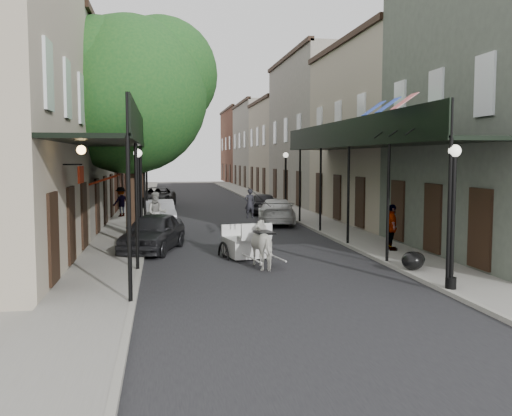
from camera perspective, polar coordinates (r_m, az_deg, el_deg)
name	(u,v)px	position (r m, az deg, el deg)	size (l,w,h in m)	color
ground	(280,282)	(16.19, 2.38, -7.43)	(140.00, 140.00, 0.00)	gray
road	(215,214)	(35.79, -4.15, -0.59)	(8.00, 90.00, 0.01)	black
sidewalk_left	(133,214)	(35.68, -12.17, -0.62)	(2.20, 90.00, 0.12)	gray
sidewalk_right	(293,212)	(36.58, 3.68, -0.38)	(2.20, 90.00, 0.12)	gray
building_row_left	(91,135)	(45.82, -16.22, 7.01)	(5.00, 80.00, 10.50)	gray
building_row_right	(308,137)	(47.02, 5.25, 7.13)	(5.00, 80.00, 10.50)	gray
gallery_left	(120,143)	(22.52, -13.42, 6.31)	(2.20, 18.05, 4.88)	black
gallery_right	(360,144)	(23.85, 10.34, 6.29)	(2.20, 18.05, 4.88)	black
tree_near	(138,89)	(25.85, -11.69, 11.57)	(7.31, 6.80, 9.63)	#382619
tree_far	(146,123)	(39.73, -10.93, 8.31)	(6.45, 6.00, 8.61)	#382619
lamppost_right_near	(453,214)	(15.40, 19.09, -0.62)	(0.32, 0.32, 3.71)	black
lamppost_left	(139,197)	(21.54, -11.67, 1.08)	(0.32, 0.32, 3.71)	black
lamppost_right_far	(286,182)	(34.30, 2.98, 2.60)	(0.32, 0.32, 3.71)	black
horse	(266,245)	(18.15, 0.96, -3.69)	(0.80, 1.75, 1.48)	silver
carriage	(242,229)	(20.27, -1.43, -2.15)	(1.75, 2.38, 2.48)	black
pedestrian_walking	(157,213)	(26.64, -9.91, -0.49)	(0.94, 0.73, 1.94)	#9E9C95
pedestrian_sidewalk_left	(121,202)	(33.87, -13.34, 0.62)	(1.10, 0.63, 1.71)	gray
pedestrian_sidewalk_right	(392,227)	(21.41, 13.44, -1.90)	(0.99, 0.41, 1.69)	gray
car_left_near	(153,232)	(21.65, -10.28, -2.40)	(1.71, 4.25, 1.45)	black
car_left_mid	(160,213)	(29.61, -9.61, -0.52)	(1.42, 4.08, 1.34)	#A09FA5
car_left_far	(157,197)	(41.19, -9.86, 1.07)	(2.36, 5.12, 1.42)	black
car_right_near	(276,211)	(30.20, 2.04, -0.34)	(1.89, 4.66, 1.35)	silver
car_right_far	(263,203)	(35.69, 0.67, 0.49)	(1.60, 3.97, 1.35)	black
trash_bags	(414,260)	(18.09, 15.50, -5.05)	(0.92, 1.07, 0.57)	black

